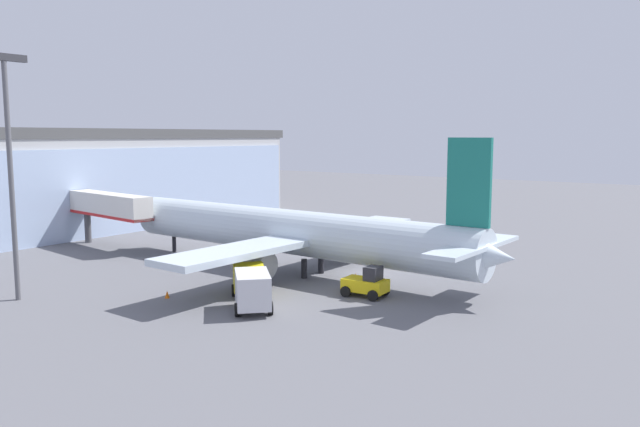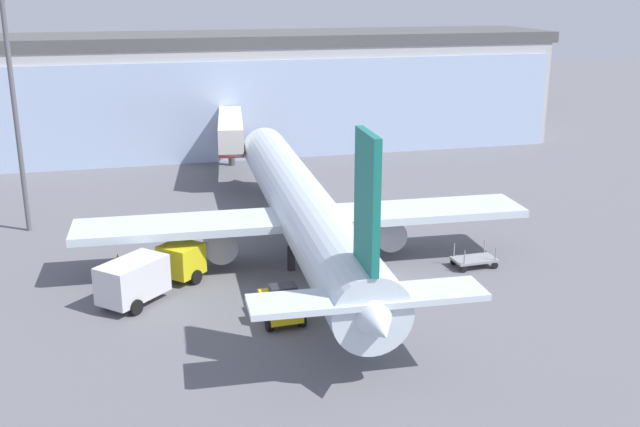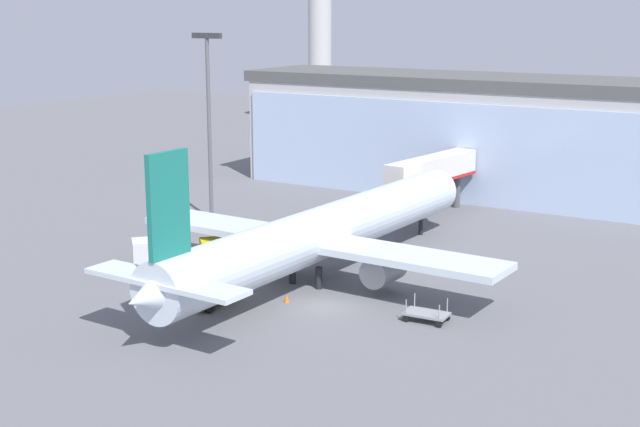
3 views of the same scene
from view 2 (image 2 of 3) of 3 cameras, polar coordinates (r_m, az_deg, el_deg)
The scene contains 10 objects.
ground at distance 46.86m, azimuth 4.05°, elevation -5.20°, with size 240.00×240.00×0.00m, color slate.
terminal_building at distance 84.55m, azimuth -4.31°, elevation 9.31°, with size 64.92×14.04×12.61m.
jet_bridge at distance 71.33m, azimuth -6.81°, elevation 6.21°, with size 3.74×13.28×5.76m.
apron_light_mast at distance 58.13m, azimuth -22.37°, elevation 8.60°, with size 3.20×0.40×17.40m.
airplane at distance 49.70m, azimuth -1.36°, elevation 0.41°, with size 29.51×39.91×11.64m.
catering_truck at distance 45.25m, azimuth -12.88°, elevation -4.44°, with size 6.65×6.78×2.65m.
baggage_cart at distance 49.97m, azimuth 11.67°, elevation -3.46°, with size 2.90×1.79×1.50m.
pushback_tug at distance 41.24m, azimuth -3.01°, elevation -6.94°, with size 2.37×3.32×2.30m.
safety_cone_nose at distance 45.52m, azimuth 1.25°, elevation -5.48°, with size 0.36×0.36×0.55m, color orange.
safety_cone_wingtip at distance 51.72m, azimuth -15.16°, elevation -3.26°, with size 0.36×0.36×0.55m, color orange.
Camera 2 is at (-13.19, -41.29, 17.80)m, focal length 42.00 mm.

